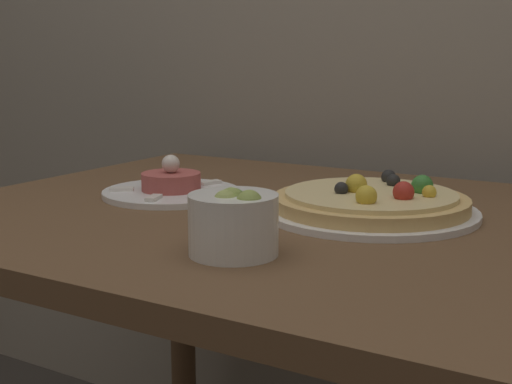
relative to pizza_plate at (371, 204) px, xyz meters
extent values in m
cube|color=brown|center=(-0.14, -0.04, -0.04)|extent=(1.06, 0.85, 0.03)
cylinder|color=brown|center=(-0.61, 0.32, -0.41)|extent=(0.06, 0.06, 0.71)
cylinder|color=white|center=(0.00, 0.00, -0.01)|extent=(0.32, 0.32, 0.01)
cylinder|color=#DBB26B|center=(0.00, 0.00, 0.00)|extent=(0.29, 0.29, 0.02)
cylinder|color=beige|center=(0.00, 0.00, 0.01)|extent=(0.26, 0.26, 0.01)
sphere|color=#387F33|center=(0.01, -0.04, 0.02)|extent=(0.02, 0.02, 0.02)
sphere|color=black|center=(0.01, 0.07, 0.02)|extent=(0.02, 0.02, 0.02)
sphere|color=#B22D23|center=(0.06, -0.02, 0.03)|extent=(0.03, 0.03, 0.03)
sphere|color=gold|center=(0.08, 0.01, 0.02)|extent=(0.02, 0.02, 0.02)
sphere|color=black|center=(-0.01, 0.10, 0.03)|extent=(0.02, 0.02, 0.02)
sphere|color=gold|center=(0.02, -0.07, 0.03)|extent=(0.03, 0.03, 0.03)
sphere|color=#387F33|center=(0.06, 0.04, 0.03)|extent=(0.03, 0.03, 0.03)
sphere|color=gold|center=(-0.02, -0.01, 0.03)|extent=(0.03, 0.03, 0.03)
sphere|color=black|center=(-0.04, -0.03, 0.02)|extent=(0.02, 0.02, 0.02)
cylinder|color=white|center=(-0.35, -0.04, -0.01)|extent=(0.24, 0.24, 0.01)
cylinder|color=#B2514C|center=(-0.35, -0.04, 0.01)|extent=(0.10, 0.10, 0.03)
sphere|color=silver|center=(-0.35, -0.04, 0.04)|extent=(0.03, 0.03, 0.03)
cube|color=white|center=(-0.27, -0.04, -0.01)|extent=(0.04, 0.02, 0.01)
cube|color=white|center=(-0.33, 0.04, -0.01)|extent=(0.03, 0.04, 0.01)
cube|color=white|center=(-0.42, 0.01, -0.01)|extent=(0.04, 0.04, 0.01)
cube|color=white|center=(-0.42, -0.09, -0.01)|extent=(0.04, 0.04, 0.01)
cube|color=white|center=(-0.33, -0.12, -0.01)|extent=(0.03, 0.04, 0.01)
cylinder|color=white|center=(-0.06, -0.28, 0.02)|extent=(0.11, 0.11, 0.07)
sphere|color=#A3B25B|center=(-0.07, -0.30, 0.05)|extent=(0.03, 0.03, 0.03)
sphere|color=#8EA34C|center=(-0.07, -0.29, 0.05)|extent=(0.03, 0.03, 0.03)
sphere|color=#8EA34C|center=(-0.04, -0.29, 0.05)|extent=(0.03, 0.03, 0.03)
sphere|color=#668E42|center=(-0.07, -0.28, 0.05)|extent=(0.03, 0.03, 0.03)
sphere|color=#8EA34C|center=(-0.07, -0.29, 0.05)|extent=(0.03, 0.03, 0.03)
camera|label=1|loc=(0.39, -0.99, 0.23)|focal=50.00mm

